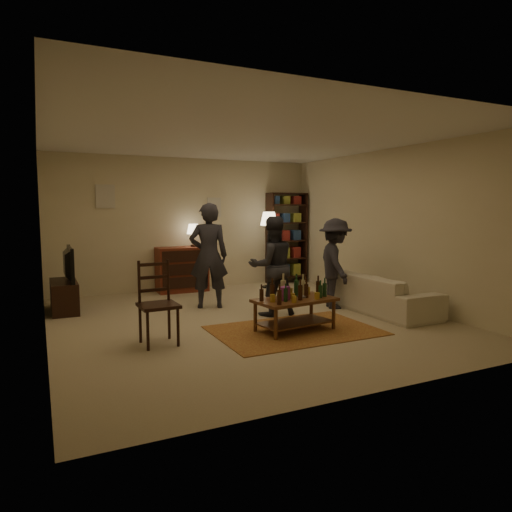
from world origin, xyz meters
TOP-DOWN VIEW (x-y plane):
  - floor at (0.00, 0.00)m, footprint 6.00×6.00m
  - room_shell at (-0.65, 2.98)m, footprint 6.00×6.00m
  - rug at (0.34, -0.85)m, footprint 2.20×1.50m
  - coffee_table at (0.34, -0.85)m, footprint 1.17×0.74m
  - dining_chair at (-1.49, -0.60)m, footprint 0.47×0.47m
  - tv_stand at (-2.44, 1.80)m, footprint 0.40×1.00m
  - dresser at (-0.19, 2.71)m, footprint 1.00×0.50m
  - bookshelf at (2.25, 2.78)m, footprint 0.90×0.34m
  - floor_lamp at (1.58, 2.36)m, footprint 0.36×0.36m
  - sofa at (2.20, -0.40)m, footprint 0.81×2.08m
  - person_left at (-0.22, 1.06)m, footprint 0.74×0.59m
  - person_right at (0.49, 0.13)m, footprint 0.80×0.65m
  - person_by_sofa at (1.70, 0.14)m, footprint 0.85×1.11m

SIDE VIEW (x-z plane):
  - floor at x=0.00m, z-range 0.00..0.00m
  - rug at x=0.34m, z-range 0.00..0.01m
  - sofa at x=2.20m, z-range 0.00..0.61m
  - tv_stand at x=-2.44m, z-range -0.14..0.91m
  - coffee_table at x=0.34m, z-range 0.01..0.80m
  - dresser at x=-0.19m, z-range -0.20..1.16m
  - dining_chair at x=-1.49m, z-range 0.03..1.09m
  - person_by_sofa at x=1.70m, z-range 0.00..1.51m
  - person_right at x=0.49m, z-range 0.00..1.55m
  - person_left at x=-0.22m, z-range 0.00..1.77m
  - bookshelf at x=2.25m, z-range 0.03..2.04m
  - floor_lamp at x=1.58m, z-range 0.55..2.15m
  - room_shell at x=-0.65m, z-range -1.19..4.81m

